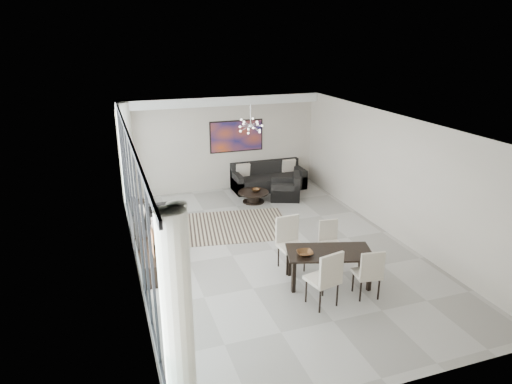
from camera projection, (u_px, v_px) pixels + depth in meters
name	position (u px, v px, depth m)	size (l,w,h in m)	color
room_shell	(293.00, 187.00, 10.00)	(6.00, 9.00, 2.90)	#A8A39B
window_wall	(139.00, 203.00, 8.98)	(0.37, 8.95, 2.90)	silver
soffit	(221.00, 101.00, 13.26)	(5.98, 0.40, 0.26)	white
painting	(237.00, 136.00, 13.94)	(1.68, 0.04, 0.98)	#C3481B
chandelier	(250.00, 126.00, 11.89)	(0.66, 0.66, 0.71)	silver
rug	(235.00, 226.00, 11.58)	(2.68, 2.06, 0.01)	black
coffee_table	(254.00, 196.00, 13.17)	(0.89, 0.89, 0.31)	black
bowl_coffee	(256.00, 190.00, 13.14)	(0.25, 0.25, 0.08)	brown
sofa_main	(268.00, 180.00, 14.31)	(2.25, 0.92, 0.82)	black
loveseat	(151.00, 229.00, 10.74)	(0.94, 1.68, 0.84)	black
armchair	(286.00, 190.00, 13.45)	(1.10, 1.13, 0.74)	black
side_table	(141.00, 207.00, 11.99)	(0.35, 0.35, 0.48)	black
tv_console	(149.00, 261.00, 9.33)	(0.41, 1.47, 0.46)	black
television	(155.00, 239.00, 9.17)	(0.95, 0.12, 0.55)	gray
dining_table	(329.00, 256.00, 8.78)	(1.79, 1.24, 0.68)	black
dining_chair_sw	(327.00, 276.00, 7.97)	(0.60, 0.60, 1.09)	#BDB29D
dining_chair_se	(369.00, 271.00, 8.27)	(0.51, 0.51, 0.98)	#BDB29D
dining_chair_nw	(289.00, 239.00, 9.38)	(0.54, 0.54, 1.11)	#BDB29D
dining_chair_ne	(329.00, 238.00, 9.69)	(0.46, 0.46, 0.90)	#BDB29D
bowl_dining	(305.00, 253.00, 8.60)	(0.31, 0.31, 0.08)	brown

